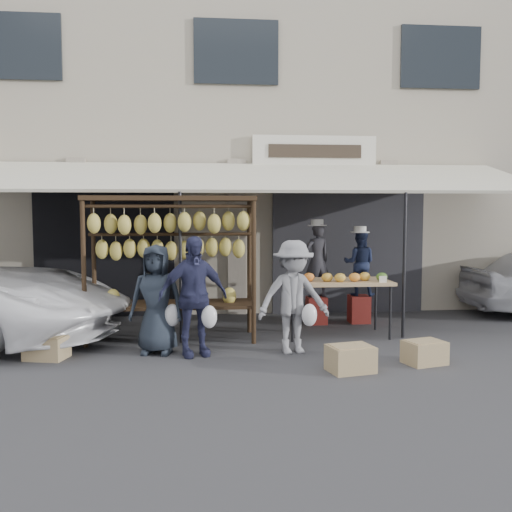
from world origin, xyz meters
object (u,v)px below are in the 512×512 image
at_px(produce_table, 337,282).
at_px(customer_left, 156,299).
at_px(customer_right, 293,297).
at_px(crate_near_b, 424,352).
at_px(banana_rack, 171,239).
at_px(customer_mid, 193,296).
at_px(crate_far, 47,347).
at_px(vendor_left, 317,260).
at_px(crate_near_a, 350,359).
at_px(vendor_right, 360,263).

bearing_deg(produce_table, customer_left, -163.29).
bearing_deg(customer_right, produce_table, 40.13).
bearing_deg(crate_near_b, produce_table, 113.59).
bearing_deg(banana_rack, customer_mid, -70.35).
xyz_separation_m(customer_right, crate_far, (-3.39, 0.01, -0.64)).
bearing_deg(banana_rack, crate_near_b, -26.71).
xyz_separation_m(banana_rack, vendor_left, (2.50, 1.07, -0.44)).
height_order(crate_near_a, crate_near_b, crate_near_a).
xyz_separation_m(produce_table, customer_left, (-2.79, -0.84, -0.10)).
height_order(customer_right, crate_near_b, customer_right).
bearing_deg(vendor_right, crate_far, 39.97).
distance_m(vendor_left, customer_right, 2.20).
height_order(banana_rack, customer_left, banana_rack).
height_order(produce_table, crate_far, produce_table).
xyz_separation_m(banana_rack, customer_left, (-0.17, -0.80, -0.80)).
bearing_deg(vendor_right, banana_rack, 35.72).
xyz_separation_m(vendor_right, crate_near_a, (-0.97, -3.06, -0.91)).
distance_m(vendor_right, crate_far, 5.42).
height_order(customer_mid, crate_far, customer_mid).
relative_size(customer_left, customer_mid, 0.92).
bearing_deg(crate_near_b, customer_left, 165.71).
distance_m(banana_rack, crate_near_b, 4.05).
xyz_separation_m(vendor_left, crate_near_a, (-0.19, -3.03, -0.97)).
bearing_deg(vendor_left, crate_far, 7.76).
relative_size(produce_table, crate_near_a, 3.13).
relative_size(vendor_left, customer_right, 0.81).
xyz_separation_m(customer_left, crate_near_b, (3.55, -0.90, -0.62)).
height_order(produce_table, vendor_right, vendor_right).
height_order(vendor_left, crate_near_b, vendor_left).
bearing_deg(vendor_right, produce_table, 75.08).
height_order(banana_rack, customer_right, banana_rack).
distance_m(banana_rack, customer_mid, 1.27).
xyz_separation_m(vendor_left, vendor_right, (0.78, 0.02, -0.06)).
xyz_separation_m(vendor_left, customer_mid, (-2.16, -2.04, -0.30)).
xyz_separation_m(customer_left, customer_mid, (0.52, -0.17, 0.06)).
bearing_deg(customer_right, vendor_left, 60.52).
height_order(vendor_right, customer_right, vendor_right).
xyz_separation_m(produce_table, crate_far, (-4.27, -1.00, -0.72)).
bearing_deg(crate_near_a, produce_table, 81.34).
bearing_deg(vendor_left, customer_left, 16.61).
bearing_deg(banana_rack, crate_near_a, -40.30).
bearing_deg(vendor_right, customer_mid, 52.43).
relative_size(produce_table, customer_mid, 1.02).
bearing_deg(customer_right, crate_near_a, -69.50).
distance_m(produce_table, crate_far, 4.44).
height_order(banana_rack, produce_table, banana_rack).
bearing_deg(customer_mid, vendor_left, 25.65).
bearing_deg(crate_far, crate_near_a, -14.24).
distance_m(customer_mid, crate_far, 2.10).
bearing_deg(customer_mid, customer_left, 143.52).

